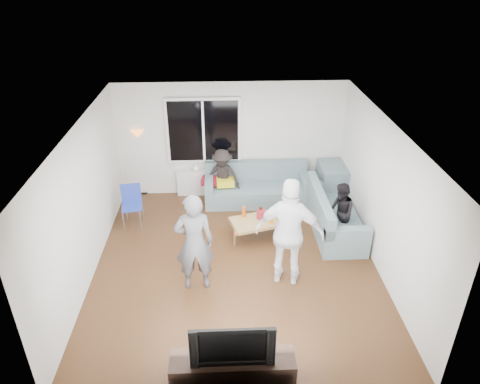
{
  "coord_description": "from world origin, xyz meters",
  "views": [
    {
      "loc": [
        -0.22,
        -6.41,
        4.96
      ],
      "look_at": [
        0.1,
        0.6,
        1.15
      ],
      "focal_mm": 33.12,
      "sensor_mm": 36.0,
      "label": 1
    }
  ],
  "objects_px": {
    "player_right": "(290,233)",
    "tv_console": "(233,370)",
    "floor_lamp": "(141,162)",
    "player_left": "(194,243)",
    "sofa_back_section": "(257,184)",
    "coffee_table": "(260,229)",
    "television": "(232,341)",
    "sofa_right_section": "(335,212)",
    "side_chair": "(132,207)",
    "spectator_right": "(340,213)",
    "spectator_back": "(222,176)"
  },
  "relations": [
    {
      "from": "floor_lamp",
      "to": "sofa_back_section",
      "type": "bearing_deg",
      "value": -11.5
    },
    {
      "from": "floor_lamp",
      "to": "spectator_right",
      "type": "distance_m",
      "value": 4.58
    },
    {
      "from": "player_left",
      "to": "television",
      "type": "distance_m",
      "value": 2.03
    },
    {
      "from": "player_left",
      "to": "television",
      "type": "height_order",
      "value": "player_left"
    },
    {
      "from": "tv_console",
      "to": "television",
      "type": "xyz_separation_m",
      "value": [
        0.0,
        0.0,
        0.52
      ]
    },
    {
      "from": "side_chair",
      "to": "spectator_back",
      "type": "bearing_deg",
      "value": 16.97
    },
    {
      "from": "sofa_back_section",
      "to": "sofa_right_section",
      "type": "height_order",
      "value": "same"
    },
    {
      "from": "coffee_table",
      "to": "floor_lamp",
      "type": "xyz_separation_m",
      "value": [
        -2.55,
        1.97,
        0.58
      ]
    },
    {
      "from": "coffee_table",
      "to": "television",
      "type": "relative_size",
      "value": 1.05
    },
    {
      "from": "coffee_table",
      "to": "floor_lamp",
      "type": "height_order",
      "value": "floor_lamp"
    },
    {
      "from": "coffee_table",
      "to": "floor_lamp",
      "type": "bearing_deg",
      "value": 142.24
    },
    {
      "from": "floor_lamp",
      "to": "spectator_back",
      "type": "relative_size",
      "value": 1.24
    },
    {
      "from": "sofa_back_section",
      "to": "spectator_back",
      "type": "bearing_deg",
      "value": 177.75
    },
    {
      "from": "player_right",
      "to": "sofa_right_section",
      "type": "bearing_deg",
      "value": -112.75
    },
    {
      "from": "sofa_right_section",
      "to": "side_chair",
      "type": "relative_size",
      "value": 2.33
    },
    {
      "from": "spectator_right",
      "to": "tv_console",
      "type": "bearing_deg",
      "value": -37.59
    },
    {
      "from": "coffee_table",
      "to": "player_left",
      "type": "height_order",
      "value": "player_left"
    },
    {
      "from": "sofa_right_section",
      "to": "player_left",
      "type": "height_order",
      "value": "player_left"
    },
    {
      "from": "floor_lamp",
      "to": "player_left",
      "type": "bearing_deg",
      "value": -67.87
    },
    {
      "from": "tv_console",
      "to": "sofa_back_section",
      "type": "bearing_deg",
      "value": 81.78
    },
    {
      "from": "sofa_right_section",
      "to": "spectator_right",
      "type": "distance_m",
      "value": 0.36
    },
    {
      "from": "sofa_back_section",
      "to": "sofa_right_section",
      "type": "distance_m",
      "value": 1.92
    },
    {
      "from": "side_chair",
      "to": "player_right",
      "type": "xyz_separation_m",
      "value": [
        2.91,
        -1.87,
        0.53
      ]
    },
    {
      "from": "side_chair",
      "to": "spectator_back",
      "type": "height_order",
      "value": "spectator_back"
    },
    {
      "from": "player_right",
      "to": "spectator_back",
      "type": "distance_m",
      "value": 2.99
    },
    {
      "from": "floor_lamp",
      "to": "television",
      "type": "relative_size",
      "value": 1.49
    },
    {
      "from": "player_right",
      "to": "tv_console",
      "type": "xyz_separation_m",
      "value": [
        -0.99,
        -2.02,
        -0.74
      ]
    },
    {
      "from": "player_left",
      "to": "spectator_back",
      "type": "distance_m",
      "value": 2.9
    },
    {
      "from": "coffee_table",
      "to": "player_right",
      "type": "distance_m",
      "value": 1.55
    },
    {
      "from": "sofa_back_section",
      "to": "tv_console",
      "type": "height_order",
      "value": "sofa_back_section"
    },
    {
      "from": "floor_lamp",
      "to": "spectator_right",
      "type": "relative_size",
      "value": 1.31
    },
    {
      "from": "sofa_back_section",
      "to": "tv_console",
      "type": "xyz_separation_m",
      "value": [
        -0.69,
        -4.77,
        -0.2
      ]
    },
    {
      "from": "sofa_right_section",
      "to": "tv_console",
      "type": "xyz_separation_m",
      "value": [
        -2.16,
        -3.53,
        -0.2
      ]
    },
    {
      "from": "player_right",
      "to": "spectator_back",
      "type": "xyz_separation_m",
      "value": [
        -1.07,
        2.78,
        -0.33
      ]
    },
    {
      "from": "sofa_back_section",
      "to": "spectator_right",
      "type": "xyz_separation_m",
      "value": [
        1.47,
        -1.56,
        0.17
      ]
    },
    {
      "from": "coffee_table",
      "to": "player_right",
      "type": "relative_size",
      "value": 0.57
    },
    {
      "from": "coffee_table",
      "to": "tv_console",
      "type": "relative_size",
      "value": 0.69
    },
    {
      "from": "television",
      "to": "side_chair",
      "type": "bearing_deg",
      "value": 116.15
    },
    {
      "from": "spectator_right",
      "to": "player_left",
      "type": "bearing_deg",
      "value": -68.69
    },
    {
      "from": "side_chair",
      "to": "television",
      "type": "xyz_separation_m",
      "value": [
        1.91,
        -3.9,
        0.31
      ]
    },
    {
      "from": "coffee_table",
      "to": "player_left",
      "type": "bearing_deg",
      "value": -130.57
    },
    {
      "from": "sofa_right_section",
      "to": "television",
      "type": "relative_size",
      "value": 1.91
    },
    {
      "from": "floor_lamp",
      "to": "side_chair",
      "type": "bearing_deg",
      "value": -90.0
    },
    {
      "from": "side_chair",
      "to": "floor_lamp",
      "type": "relative_size",
      "value": 0.55
    },
    {
      "from": "sofa_back_section",
      "to": "sofa_right_section",
      "type": "xyz_separation_m",
      "value": [
        1.47,
        -1.24,
        0.0
      ]
    },
    {
      "from": "side_chair",
      "to": "spectator_right",
      "type": "bearing_deg",
      "value": -18.8
    },
    {
      "from": "side_chair",
      "to": "player_left",
      "type": "xyz_separation_m",
      "value": [
        1.36,
        -1.95,
        0.44
      ]
    },
    {
      "from": "coffee_table",
      "to": "tv_console",
      "type": "bearing_deg",
      "value": -100.77
    },
    {
      "from": "sofa_back_section",
      "to": "coffee_table",
      "type": "distance_m",
      "value": 1.46
    },
    {
      "from": "floor_lamp",
      "to": "spectator_back",
      "type": "xyz_separation_m",
      "value": [
        1.84,
        -0.5,
        -0.15
      ]
    }
  ]
}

